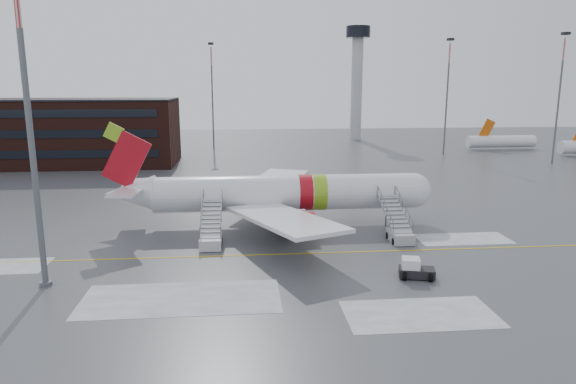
{
  "coord_description": "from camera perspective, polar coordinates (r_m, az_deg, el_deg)",
  "views": [
    {
      "loc": [
        -1.59,
        -44.58,
        14.89
      ],
      "look_at": [
        3.17,
        6.98,
        4.0
      ],
      "focal_mm": 32.0,
      "sensor_mm": 36.0,
      "label": 1
    }
  ],
  "objects": [
    {
      "name": "ground",
      "position": [
        47.03,
        -3.08,
        -6.6
      ],
      "size": [
        260.0,
        260.0,
        0.0
      ],
      "primitive_type": "plane",
      "color": "#494C4F",
      "rests_on": "ground"
    },
    {
      "name": "distant_aircraft",
      "position": [
        126.96,
        25.16,
        4.02
      ],
      "size": [
        35.0,
        18.0,
        8.0
      ],
      "primitive_type": null,
      "color": "#D8590C",
      "rests_on": "ground"
    },
    {
      "name": "terminal_building",
      "position": [
        108.96,
        -28.89,
        5.83
      ],
      "size": [
        62.0,
        16.11,
        12.3
      ],
      "color": "#3F1E16",
      "rests_on": "ground"
    },
    {
      "name": "control_tower",
      "position": [
        143.16,
        7.69,
        13.32
      ],
      "size": [
        6.4,
        6.4,
        30.0
      ],
      "color": "#B2B5BA",
      "rests_on": "ground"
    },
    {
      "name": "light_mast_near",
      "position": [
        40.92,
        -26.81,
        6.91
      ],
      "size": [
        1.2,
        1.2,
        23.56
      ],
      "color": "#595B60",
      "rests_on": "ground"
    },
    {
      "name": "light_mast_far_e",
      "position": [
        110.1,
        27.96,
        9.97
      ],
      "size": [
        1.2,
        1.2,
        24.25
      ],
      "color": "#595B60",
      "rests_on": "ground"
    },
    {
      "name": "airstair_fwd",
      "position": [
        51.3,
        12.12,
        -4.03
      ],
      "size": [
        2.05,
        7.7,
        3.48
      ],
      "color": "#A5A8AC",
      "rests_on": "ground"
    },
    {
      "name": "pushback_tug",
      "position": [
        41.86,
        13.89,
        -8.31
      ],
      "size": [
        3.0,
        2.53,
        1.56
      ],
      "color": "black",
      "rests_on": "ground"
    },
    {
      "name": "airliner",
      "position": [
        54.91,
        -1.18,
        -0.19
      ],
      "size": [
        35.03,
        32.97,
        11.18
      ],
      "color": "white",
      "rests_on": "ground"
    },
    {
      "name": "light_mast_far_n",
      "position": [
        122.75,
        -8.43,
        11.26
      ],
      "size": [
        1.2,
        1.2,
        24.25
      ],
      "color": "#595B60",
      "rests_on": "ground"
    },
    {
      "name": "airstair_aft",
      "position": [
        49.1,
        -8.53,
        -4.61
      ],
      "size": [
        2.05,
        7.7,
        3.48
      ],
      "color": "silver",
      "rests_on": "ground"
    },
    {
      "name": "light_mast_far_ne",
      "position": [
        115.15,
        17.29,
        10.83
      ],
      "size": [
        1.2,
        1.2,
        24.25
      ],
      "color": "#595B60",
      "rests_on": "ground"
    }
  ]
}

